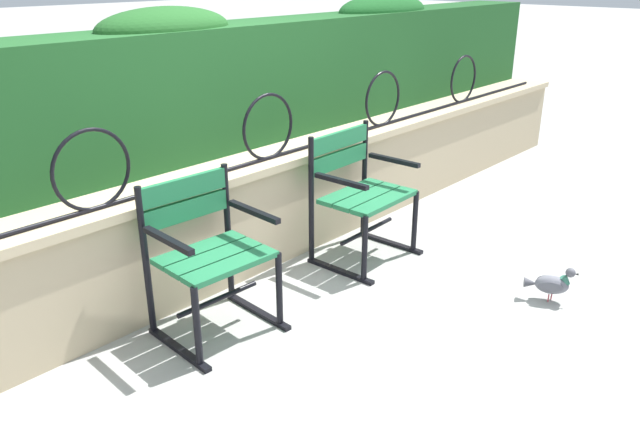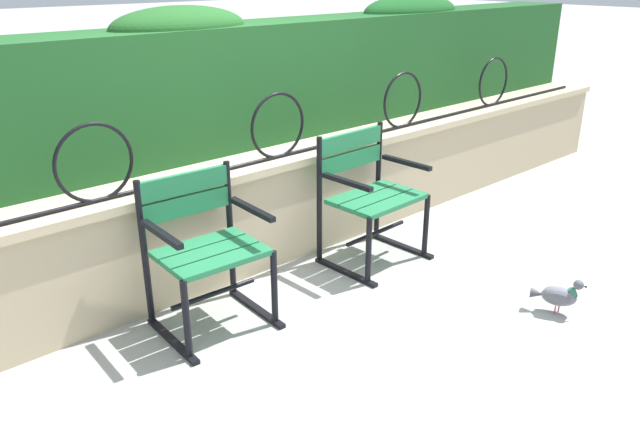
% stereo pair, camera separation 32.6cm
% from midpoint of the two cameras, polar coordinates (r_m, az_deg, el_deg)
% --- Properties ---
extents(ground_plane, '(60.00, 60.00, 0.00)m').
position_cam_midpoint_polar(ground_plane, '(3.63, 3.66, -8.57)').
color(ground_plane, '#9E9E99').
extents(stone_wall, '(8.28, 0.41, 0.69)m').
position_cam_midpoint_polar(stone_wall, '(4.01, -4.27, 0.03)').
color(stone_wall, tan).
rests_on(stone_wall, ground).
extents(iron_arch_fence, '(7.72, 0.02, 0.42)m').
position_cam_midpoint_polar(iron_arch_fence, '(3.60, -7.83, 6.10)').
color(iron_arch_fence, black).
rests_on(iron_arch_fence, stone_wall).
extents(hedge_row, '(8.11, 0.48, 0.92)m').
position_cam_midpoint_polar(hedge_row, '(4.13, -8.06, 11.72)').
color(hedge_row, '#1E5123').
rests_on(hedge_row, stone_wall).
extents(park_chair_left, '(0.59, 0.55, 0.83)m').
position_cam_midpoint_polar(park_chair_left, '(3.31, -7.88, -3.00)').
color(park_chair_left, '#237547').
rests_on(park_chair_left, ground).
extents(park_chair_right, '(0.63, 0.54, 0.85)m').
position_cam_midpoint_polar(park_chair_right, '(4.06, 6.75, 1.91)').
color(park_chair_right, '#237547').
rests_on(park_chair_right, ground).
extents(pigeon_far_side, '(0.18, 0.27, 0.22)m').
position_cam_midpoint_polar(pigeon_far_side, '(3.82, 23.36, -6.95)').
color(pigeon_far_side, slate).
rests_on(pigeon_far_side, ground).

